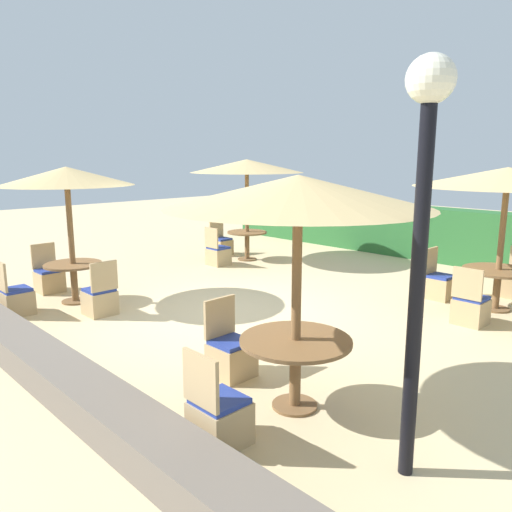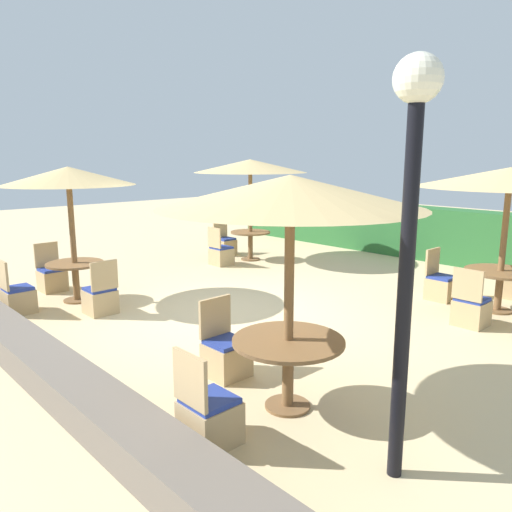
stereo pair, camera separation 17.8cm
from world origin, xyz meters
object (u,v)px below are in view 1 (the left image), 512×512
(parasol_front_left, at_px, (66,177))
(patio_chair_front_left_south, at_px, (16,299))
(patio_chair_back_left_south, at_px, (218,254))
(lamp_post, at_px, (424,190))
(parasol_back_left, at_px, (247,166))
(round_table_back_left, at_px, (247,238))
(parasol_back_right, at_px, (508,178))
(patio_chair_front_right_west, at_px, (230,355))
(patio_chair_back_right_south, at_px, (470,308))
(patio_chair_front_right_south, at_px, (218,418))
(round_table_back_right, at_px, (498,277))
(round_table_front_left, at_px, (74,272))
(parasol_front_right, at_px, (298,193))
(patio_chair_back_left_west, at_px, (221,245))
(round_table_front_right, at_px, (295,352))
(patio_chair_front_left_west, at_px, (49,278))
(patio_chair_back_right_west, at_px, (439,285))
(patio_chair_front_left_east, at_px, (100,299))

(parasol_front_left, xyz_separation_m, patio_chair_front_left_south, (0.02, -1.03, -1.98))
(patio_chair_back_left_south, distance_m, parasol_front_left, 4.38)
(lamp_post, relative_size, parasol_back_left, 1.19)
(round_table_back_left, distance_m, parasol_back_right, 6.29)
(patio_chair_front_right_west, bearing_deg, patio_chair_back_right_south, 162.86)
(patio_chair_front_right_south, distance_m, round_table_back_right, 6.06)
(parasol_back_left, height_order, parasol_front_left, parasol_back_left)
(patio_chair_back_right_south, bearing_deg, parasol_back_left, 171.69)
(round_table_front_left, bearing_deg, patio_chair_front_right_west, -0.20)
(lamp_post, bearing_deg, patio_chair_front_left_south, -173.04)
(parasol_front_right, xyz_separation_m, parasol_back_right, (0.15, 5.03, 0.00))
(patio_chair_back_left_south, bearing_deg, patio_chair_back_left_west, 136.31)
(parasol_front_left, xyz_separation_m, round_table_front_left, (0.00, 0.00, -1.69))
(round_table_front_left, xyz_separation_m, round_table_front_right, (5.33, -0.04, 0.06))
(round_table_front_right, distance_m, round_table_back_right, 5.03)
(patio_chair_front_left_west, relative_size, patio_chair_front_right_south, 1.00)
(patio_chair_back_left_south, relative_size, patio_chair_back_right_west, 1.00)
(patio_chair_front_right_south, bearing_deg, patio_chair_front_left_east, 166.38)
(parasol_back_left, bearing_deg, patio_chair_front_right_west, -44.82)
(patio_chair_back_right_south, bearing_deg, lamp_post, -73.50)
(patio_chair_back_right_west, bearing_deg, patio_chair_front_left_west, -47.77)
(parasol_front_right, distance_m, parasol_back_right, 5.03)
(patio_chair_front_left_east, relative_size, round_table_back_right, 0.80)
(patio_chair_back_right_south, bearing_deg, patio_chair_front_right_west, -107.14)
(patio_chair_back_left_south, distance_m, parasol_back_right, 6.50)
(patio_chair_front_left_west, xyz_separation_m, parasol_back_right, (6.51, 5.04, 1.99))
(round_table_back_right, bearing_deg, round_table_front_right, -91.73)
(lamp_post, relative_size, patio_chair_back_right_west, 3.57)
(round_table_back_left, distance_m, patio_chair_back_left_west, 1.02)
(patio_chair_back_left_west, height_order, parasol_front_right, parasol_front_right)
(parasol_back_left, relative_size, patio_chair_back_right_south, 3.01)
(lamp_post, distance_m, parasol_front_left, 6.72)
(lamp_post, distance_m, patio_chair_front_right_west, 3.21)
(parasol_back_left, relative_size, parasol_back_right, 0.93)
(patio_chair_back_left_south, relative_size, round_table_back_right, 0.80)
(round_table_front_right, bearing_deg, patio_chair_back_right_south, 87.63)
(round_table_back_left, bearing_deg, patio_chair_front_right_west, -44.82)
(round_table_back_left, relative_size, round_table_back_right, 0.86)
(parasol_back_left, xyz_separation_m, round_table_back_right, (6.05, 0.19, -1.77))
(parasol_front_right, height_order, round_table_back_right, parasol_front_right)
(round_table_front_left, height_order, patio_chair_front_right_south, patio_chair_front_right_south)
(lamp_post, bearing_deg, round_table_back_left, 145.47)
(patio_chair_front_right_south, bearing_deg, parasol_front_left, 168.68)
(patio_chair_back_left_south, xyz_separation_m, round_table_front_right, (5.93, -3.90, 0.35))
(patio_chair_front_right_west, bearing_deg, parasol_front_left, -90.20)
(patio_chair_front_right_west, height_order, parasol_back_right, parasol_back_right)
(patio_chair_front_left_south, bearing_deg, parasol_front_left, 91.22)
(round_table_back_left, distance_m, patio_chair_back_right_south, 6.13)
(parasol_back_left, distance_m, patio_chair_front_left_south, 6.22)
(round_table_front_right, relative_size, patio_chair_back_right_west, 1.25)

